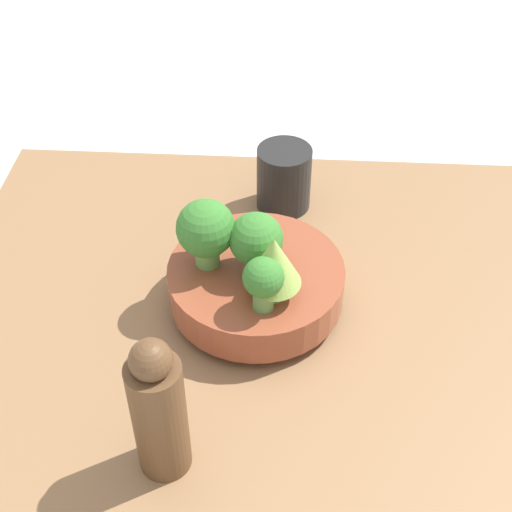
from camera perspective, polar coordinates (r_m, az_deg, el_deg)
name	(u,v)px	position (r m, az deg, el deg)	size (l,w,h in m)	color
ground_plane	(272,339)	(0.89, 1.32, -6.62)	(6.00, 6.00, 0.00)	silver
table	(273,329)	(0.88, 1.34, -5.84)	(0.83, 0.68, 0.04)	olive
bowl	(256,284)	(0.86, 0.00, -2.23)	(0.21, 0.21, 0.06)	brown
romanesco_piece_far	(278,263)	(0.77, 1.80, -0.57)	(0.06, 0.06, 0.08)	#6BA34C
broccoli_floret_center	(256,240)	(0.81, 0.00, 1.30)	(0.06, 0.06, 0.08)	#6BA34C
broccoli_floret_right	(206,230)	(0.81, -4.04, 2.07)	(0.07, 0.07, 0.09)	#6BA34C
broccoli_floret_back	(263,280)	(0.77, 0.59, -1.95)	(0.05, 0.05, 0.07)	#609347
cup	(284,178)	(1.00, 2.24, 6.24)	(0.08, 0.08, 0.09)	black
pepper_mill	(159,411)	(0.68, -7.80, -12.15)	(0.05, 0.05, 0.18)	brown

